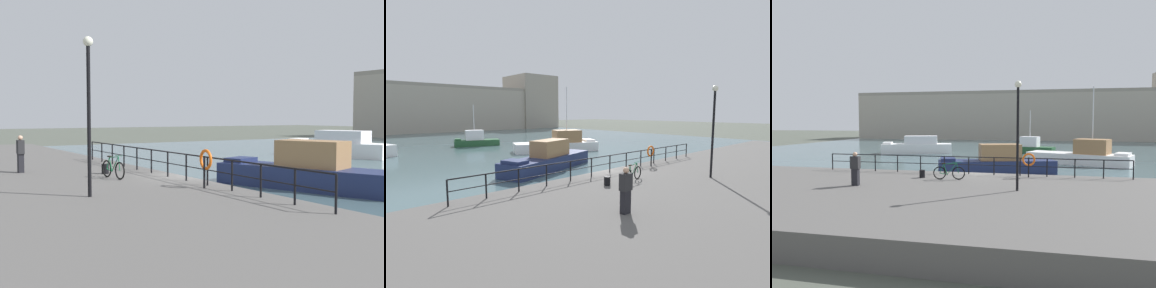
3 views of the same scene
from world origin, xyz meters
The scene contains 10 objects.
ground_plane centered at (0.00, 0.00, 0.00)m, with size 240.00×240.00×0.00m, color #4C5147.
quay_promenade centered at (0.00, -6.50, 0.50)m, with size 56.00×13.00×1.01m, color #565451.
moored_blue_motorboat centered at (-12.09, 22.51, 0.91)m, with size 9.45×5.18×2.28m.
moored_cabin_cruiser centered at (0.49, 6.58, 0.83)m, with size 9.58×5.15×2.38m.
quay_railing centered at (-0.23, -0.75, 1.74)m, with size 18.63×0.07×1.08m.
parked_bicycle centered at (-0.87, -2.95, 1.40)m, with size 1.76×0.31×0.98m.
mooring_bollard centered at (-2.54, -2.66, 1.23)m, with size 0.32×0.32×0.44m, color black.
life_ring_stand centered at (3.38, -1.17, 1.98)m, with size 0.75×0.16×1.40m.
quay_lamp_post centered at (3.05, -5.34, 4.20)m, with size 0.32×0.32×5.06m.
standing_person centered at (-4.96, -5.76, 1.87)m, with size 0.44×0.28×1.69m.
Camera 1 is at (18.03, -10.58, 3.59)m, focal length 46.04 mm.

